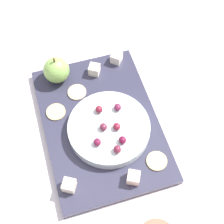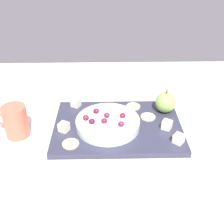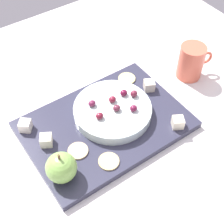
{
  "view_description": "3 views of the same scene",
  "coord_description": "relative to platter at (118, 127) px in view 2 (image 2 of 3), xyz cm",
  "views": [
    {
      "loc": [
        -41.15,
        9.37,
        73.54
      ],
      "look_at": [
        -3.91,
        -1.78,
        7.07
      ],
      "focal_mm": 53.7,
      "sensor_mm": 36.0,
      "label": 1
    },
    {
      "loc": [
        -7.54,
        -65.79,
        53.53
      ],
      "look_at": [
        -6.13,
        4.12,
        7.49
      ],
      "focal_mm": 44.57,
      "sensor_mm": 36.0,
      "label": 2
    },
    {
      "loc": [
        22.55,
        42.95,
        65.99
      ],
      "look_at": [
        -5.98,
        1.88,
        8.53
      ],
      "focal_mm": 53.5,
      "sensor_mm": 36.0,
      "label": 3
    }
  ],
  "objects": [
    {
      "name": "table",
      "position": [
        4.52,
        -1.2,
        -2.53
      ],
      "size": [
        128.62,
        102.6,
        3.28
      ],
      "primitive_type": "cube",
      "color": "silver",
      "rests_on": "ground"
    },
    {
      "name": "platter",
      "position": [
        0.0,
        0.0,
        0.0
      ],
      "size": [
        37.62,
        26.16,
        1.78
      ],
      "primitive_type": "cube",
      "color": "#2F2F43",
      "rests_on": "table"
    },
    {
      "name": "serving_dish",
      "position": [
        -2.91,
        -1.09,
        2.14
      ],
      "size": [
        18.62,
        18.62,
        2.49
      ],
      "primitive_type": "cylinder",
      "color": "silver",
      "rests_on": "platter"
    },
    {
      "name": "apple_whole",
      "position": [
        15.21,
        6.83,
        4.11
      ],
      "size": [
        6.44,
        6.44,
        6.44
      ],
      "primitive_type": "sphere",
      "color": "#85B753",
      "rests_on": "platter"
    },
    {
      "name": "apple_stem",
      "position": [
        15.21,
        6.83,
        7.93
      ],
      "size": [
        0.5,
        0.5,
        1.2
      ],
      "primitive_type": "cylinder",
      "color": "brown",
      "rests_on": "apple_whole"
    },
    {
      "name": "cheese_cube_0",
      "position": [
        16.14,
        -8.82,
        2.17
      ],
      "size": [
        3.62,
        3.62,
        2.57
      ],
      "primitive_type": "cube",
      "rotation": [
        0.0,
        0.0,
        0.86
      ],
      "color": "silver",
      "rests_on": "platter"
    },
    {
      "name": "cheese_cube_1",
      "position": [
        14.13,
        -2.38,
        2.17
      ],
      "size": [
        3.51,
        3.51,
        2.57
      ],
      "primitive_type": "cube",
      "rotation": [
        0.0,
        0.0,
        1.05
      ],
      "color": "white",
      "rests_on": "platter"
    },
    {
      "name": "cheese_cube_2",
      "position": [
        -13.24,
        10.42,
        2.17
      ],
      "size": [
        3.5,
        3.5,
        2.57
      ],
      "primitive_type": "cube",
      "rotation": [
        0.0,
        0.0,
        1.05
      ],
      "color": "#EFE4C4",
      "rests_on": "platter"
    },
    {
      "name": "cheese_cube_3",
      "position": [
        -15.48,
        -2.86,
        2.17
      ],
      "size": [
        3.46,
        3.46,
        2.57
      ],
      "primitive_type": "cube",
      "rotation": [
        0.0,
        0.0,
        1.09
      ],
      "color": "#F3E2C6",
      "rests_on": "platter"
    },
    {
      "name": "cracker_0",
      "position": [
        9.48,
        3.34,
        1.09
      ],
      "size": [
        4.55,
        4.55,
        0.4
      ],
      "primitive_type": "cylinder",
      "color": "#D5B587",
      "rests_on": "platter"
    },
    {
      "name": "cracker_1",
      "position": [
        5.46,
        9.45,
        1.09
      ],
      "size": [
        4.55,
        4.55,
        0.4
      ],
      "primitive_type": "cylinder",
      "color": "#DCC17E",
      "rests_on": "platter"
    },
    {
      "name": "cracker_2",
      "position": [
        -13.01,
        -9.07,
        1.09
      ],
      "size": [
        4.55,
        4.55,
        0.4
      ],
      "primitive_type": "cylinder",
      "color": "#D6C67D",
      "rests_on": "platter"
    },
    {
      "name": "grape_0",
      "position": [
        -6.35,
        2.42,
        4.11
      ],
      "size": [
        1.78,
        1.6,
        1.45
      ],
      "primitive_type": "ellipsoid",
      "color": "maroon",
      "rests_on": "serving_dish"
    },
    {
      "name": "grape_1",
      "position": [
        1.44,
        -0.13,
        4.13
      ],
      "size": [
        1.78,
        1.6,
        1.5
      ],
      "primitive_type": "ellipsoid",
      "color": "maroon",
      "rests_on": "serving_dish"
    },
    {
      "name": "grape_2",
      "position": [
        0.78,
        -4.36,
        4.12
      ],
      "size": [
        1.78,
        1.6,
        1.48
      ],
      "primitive_type": "ellipsoid",
      "color": "maroon",
      "rests_on": "serving_dish"
    },
    {
      "name": "grape_3",
      "position": [
        -9.21,
        -1.13,
        4.22
      ],
      "size": [
        1.78,
        1.6,
        1.68
      ],
      "primitive_type": "ellipsoid",
      "color": "maroon",
      "rests_on": "serving_dish"
    },
    {
      "name": "grape_4",
      "position": [
        -3.93,
        -2.71,
        4.11
      ],
      "size": [
        1.78,
        1.6,
        1.46
      ],
      "primitive_type": "ellipsoid",
      "color": "maroon",
      "rests_on": "serving_dish"
    },
    {
      "name": "grape_5",
      "position": [
        -7.43,
        -2.92,
        4.12
      ],
      "size": [
        1.78,
        1.6,
        1.47
      ],
      "primitive_type": "ellipsoid",
      "color": "maroon",
      "rests_on": "serving_dish"
    },
    {
      "name": "grape_6",
      "position": [
        -3.16,
        0.13,
        4.12
      ],
      "size": [
        1.78,
        1.6,
        1.48
      ],
      "primitive_type": "ellipsoid",
      "color": "maroon",
      "rests_on": "serving_dish"
    },
    {
      "name": "cup",
      "position": [
        -29.12,
        -2.19,
        3.88
      ],
      "size": [
        9.79,
        6.79,
        9.53
      ],
      "color": "#DC6148",
      "rests_on": "table"
    }
  ]
}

